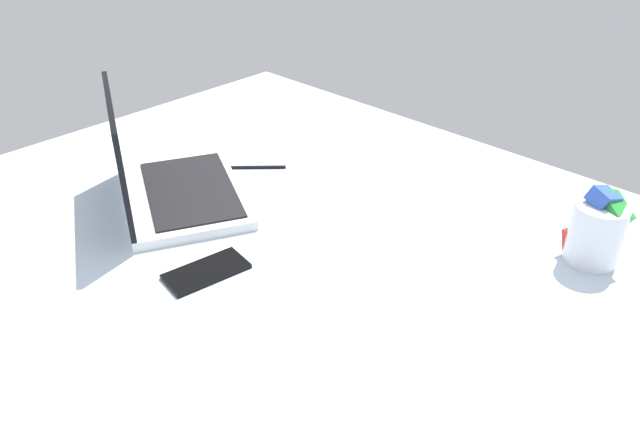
# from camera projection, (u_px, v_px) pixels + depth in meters

# --- Properties ---
(bed_mattress) EXTENTS (1.80, 1.40, 0.18)m
(bed_mattress) POSITION_uv_depth(u_px,v_px,m) (319.00, 339.00, 1.05)
(bed_mattress) COLOR silver
(bed_mattress) RESTS_ON ground
(laptop) EXTENTS (0.40, 0.36, 0.23)m
(laptop) POSITION_uv_depth(u_px,v_px,m) (166.00, 183.00, 1.25)
(laptop) COLOR silver
(laptop) RESTS_ON bed_mattress
(snack_cup) EXTENTS (0.10, 0.09, 0.14)m
(snack_cup) POSITION_uv_depth(u_px,v_px,m) (596.00, 230.00, 1.07)
(snack_cup) COLOR silver
(snack_cup) RESTS_ON bed_mattress
(cell_phone) EXTENTS (0.09, 0.15, 0.01)m
(cell_phone) POSITION_uv_depth(u_px,v_px,m) (206.00, 271.00, 1.06)
(cell_phone) COLOR black
(cell_phone) RESTS_ON bed_mattress
(charger_cable) EXTENTS (0.13, 0.12, 0.01)m
(charger_cable) POSITION_uv_depth(u_px,v_px,m) (248.00, 167.00, 1.40)
(charger_cable) COLOR black
(charger_cable) RESTS_ON bed_mattress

